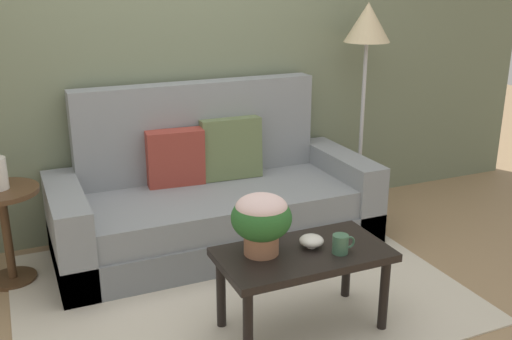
{
  "coord_description": "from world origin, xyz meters",
  "views": [
    {
      "loc": [
        -1.18,
        -2.91,
        1.84
      ],
      "look_at": [
        0.15,
        0.1,
        0.74
      ],
      "focal_mm": 41.19,
      "sensor_mm": 36.0,
      "label": 1
    }
  ],
  "objects_px": {
    "side_table": "(5,219)",
    "potted_plant": "(261,218)",
    "coffee_table": "(303,262)",
    "snack_bowl": "(312,241)",
    "couch": "(213,200)",
    "coffee_mug": "(341,244)",
    "floor_lamp": "(367,43)"
  },
  "relations": [
    {
      "from": "side_table",
      "to": "potted_plant",
      "type": "distance_m",
      "value": 1.67
    },
    {
      "from": "coffee_table",
      "to": "snack_bowl",
      "type": "relative_size",
      "value": 6.9
    },
    {
      "from": "couch",
      "to": "snack_bowl",
      "type": "distance_m",
      "value": 1.22
    },
    {
      "from": "coffee_table",
      "to": "coffee_mug",
      "type": "bearing_deg",
      "value": -30.13
    },
    {
      "from": "side_table",
      "to": "coffee_mug",
      "type": "height_order",
      "value": "side_table"
    },
    {
      "from": "floor_lamp",
      "to": "coffee_table",
      "type": "bearing_deg",
      "value": -132.38
    },
    {
      "from": "coffee_table",
      "to": "floor_lamp",
      "type": "xyz_separation_m",
      "value": [
        1.24,
        1.36,
        0.95
      ]
    },
    {
      "from": "couch",
      "to": "potted_plant",
      "type": "bearing_deg",
      "value": -97.11
    },
    {
      "from": "side_table",
      "to": "floor_lamp",
      "type": "bearing_deg",
      "value": 3.49
    },
    {
      "from": "couch",
      "to": "coffee_mug",
      "type": "height_order",
      "value": "couch"
    },
    {
      "from": "snack_bowl",
      "to": "potted_plant",
      "type": "bearing_deg",
      "value": 171.5
    },
    {
      "from": "coffee_mug",
      "to": "snack_bowl",
      "type": "xyz_separation_m",
      "value": [
        -0.11,
        0.12,
        -0.01
      ]
    },
    {
      "from": "coffee_table",
      "to": "snack_bowl",
      "type": "distance_m",
      "value": 0.12
    },
    {
      "from": "couch",
      "to": "snack_bowl",
      "type": "relative_size",
      "value": 16.9
    },
    {
      "from": "floor_lamp",
      "to": "potted_plant",
      "type": "distance_m",
      "value": 2.06
    },
    {
      "from": "floor_lamp",
      "to": "snack_bowl",
      "type": "xyz_separation_m",
      "value": [
        -1.18,
        -1.33,
        -0.84
      ]
    },
    {
      "from": "couch",
      "to": "floor_lamp",
      "type": "bearing_deg",
      "value": 5.95
    },
    {
      "from": "floor_lamp",
      "to": "potted_plant",
      "type": "relative_size",
      "value": 5.11
    },
    {
      "from": "snack_bowl",
      "to": "floor_lamp",
      "type": "bearing_deg",
      "value": 48.52
    },
    {
      "from": "floor_lamp",
      "to": "snack_bowl",
      "type": "height_order",
      "value": "floor_lamp"
    },
    {
      "from": "side_table",
      "to": "floor_lamp",
      "type": "distance_m",
      "value": 2.82
    },
    {
      "from": "coffee_table",
      "to": "coffee_mug",
      "type": "xyz_separation_m",
      "value": [
        0.17,
        -0.1,
        0.12
      ]
    },
    {
      "from": "floor_lamp",
      "to": "coffee_mug",
      "type": "distance_m",
      "value": 1.99
    },
    {
      "from": "coffee_table",
      "to": "side_table",
      "type": "relative_size",
      "value": 1.46
    },
    {
      "from": "coffee_table",
      "to": "couch",
      "type": "bearing_deg",
      "value": 93.18
    },
    {
      "from": "side_table",
      "to": "coffee_mug",
      "type": "distance_m",
      "value": 2.05
    },
    {
      "from": "potted_plant",
      "to": "couch",
      "type": "bearing_deg",
      "value": 82.89
    },
    {
      "from": "side_table",
      "to": "coffee_mug",
      "type": "bearing_deg",
      "value": -39.14
    },
    {
      "from": "side_table",
      "to": "coffee_table",
      "type": "bearing_deg",
      "value": -40.07
    },
    {
      "from": "coffee_table",
      "to": "snack_bowl",
      "type": "xyz_separation_m",
      "value": [
        0.06,
        0.02,
        0.1
      ]
    },
    {
      "from": "coffee_table",
      "to": "snack_bowl",
      "type": "bearing_deg",
      "value": 22.12
    },
    {
      "from": "side_table",
      "to": "floor_lamp",
      "type": "height_order",
      "value": "floor_lamp"
    }
  ]
}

